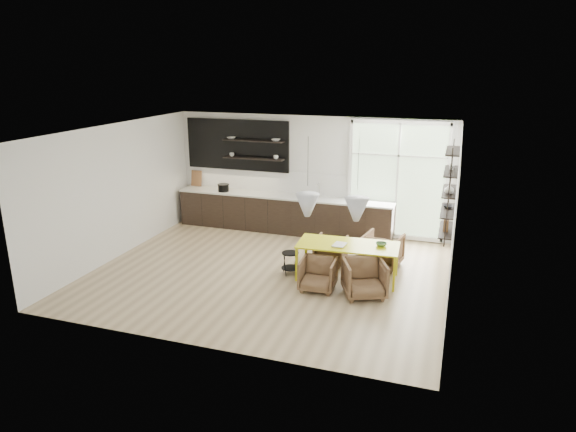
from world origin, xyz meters
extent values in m
cube|color=#C8AF86|center=(0.00, 0.00, -0.01)|extent=(7.00, 6.00, 0.01)
cube|color=white|center=(0.00, 3.00, 1.45)|extent=(7.00, 0.02, 2.90)
cube|color=white|center=(-3.50, 0.00, 1.45)|extent=(0.02, 6.00, 2.90)
cube|color=white|center=(3.50, 0.00, 1.45)|extent=(0.02, 6.00, 2.90)
cube|color=silver|center=(0.00, 0.00, 2.90)|extent=(7.00, 6.00, 0.01)
cube|color=#B2D1A5|center=(2.15, 2.97, 1.45)|extent=(2.20, 0.02, 2.70)
cube|color=white|center=(2.15, 2.94, 1.45)|extent=(2.30, 0.08, 2.80)
cone|color=silver|center=(0.95, -0.50, 1.65)|extent=(0.44, 0.44, 0.42)
cone|color=silver|center=(1.85, -0.50, 1.65)|extent=(0.44, 0.44, 0.42)
cylinder|color=black|center=(0.95, -0.50, 2.46)|extent=(0.01, 0.01, 0.89)
cylinder|color=black|center=(1.85, -0.50, 2.46)|extent=(0.01, 0.01, 0.89)
cube|color=black|center=(-0.60, 2.67, 0.45)|extent=(5.50, 0.65, 0.90)
cube|color=silver|center=(-0.60, 2.67, 0.92)|extent=(5.54, 0.69, 0.04)
cube|color=white|center=(-0.60, 2.98, 1.20)|extent=(5.50, 0.02, 0.55)
cube|color=black|center=(-1.95, 2.96, 2.10)|extent=(2.80, 0.06, 1.30)
cube|color=black|center=(-1.45, 2.82, 2.25)|extent=(1.60, 0.28, 0.03)
cube|color=black|center=(-1.45, 2.82, 1.80)|extent=(1.60, 0.28, 0.03)
cube|color=brown|center=(-3.15, 2.90, 1.15)|extent=(0.30, 0.10, 0.42)
cylinder|color=silver|center=(0.30, 2.77, 1.12)|extent=(0.02, 0.02, 0.40)
imported|color=white|center=(-2.05, 2.82, 2.29)|extent=(0.22, 0.22, 0.05)
imported|color=white|center=(-0.85, 2.82, 2.29)|extent=(0.22, 0.22, 0.05)
imported|color=white|center=(-2.05, 2.82, 1.86)|extent=(0.12, 0.12, 0.10)
imported|color=white|center=(-0.85, 2.82, 1.86)|extent=(0.12, 0.12, 0.10)
cylinder|color=black|center=(-2.20, 2.56, 1.03)|extent=(0.28, 0.28, 0.17)
cube|color=black|center=(3.36, 0.60, 1.70)|extent=(0.02, 0.02, 1.90)
cube|color=black|center=(3.36, 1.80, 1.70)|extent=(0.02, 0.02, 1.90)
cube|color=black|center=(3.36, 1.20, 0.90)|extent=(0.26, 1.20, 0.02)
cube|color=black|center=(3.36, 1.20, 1.30)|extent=(0.26, 1.20, 0.02)
cube|color=black|center=(3.36, 1.20, 1.70)|extent=(0.26, 1.20, 0.02)
cube|color=black|center=(3.36, 1.20, 2.10)|extent=(0.26, 1.20, 0.03)
cube|color=black|center=(3.36, 1.20, 2.50)|extent=(0.26, 1.20, 0.03)
imported|color=white|center=(3.36, 0.95, 1.81)|extent=(0.18, 0.18, 0.19)
imported|color=#333338|center=(3.36, 1.40, 1.34)|extent=(0.22, 0.22, 0.05)
imported|color=white|center=(3.36, 1.30, 2.16)|extent=(0.10, 0.10, 0.09)
cube|color=brown|center=(3.36, 1.10, 1.03)|extent=(0.10, 0.18, 0.24)
cube|color=#D5D30F|center=(1.57, 0.24, 0.70)|extent=(2.01, 0.99, 0.03)
cube|color=#D5D30F|center=(0.66, -0.21, 0.34)|extent=(0.05, 0.05, 0.69)
cube|color=#D5D30F|center=(0.62, 0.58, 0.34)|extent=(0.05, 0.05, 0.69)
cube|color=#D5D30F|center=(2.53, -0.11, 0.34)|extent=(0.05, 0.05, 0.69)
cube|color=#D5D30F|center=(2.49, 0.69, 0.34)|extent=(0.05, 0.05, 0.69)
imported|color=brown|center=(1.07, 0.92, 0.30)|extent=(0.64, 0.66, 0.59)
imported|color=brown|center=(2.14, 1.11, 0.35)|extent=(0.87, 0.89, 0.70)
imported|color=brown|center=(1.16, -0.45, 0.30)|extent=(0.68, 0.70, 0.61)
imported|color=brown|center=(2.04, -0.46, 0.34)|extent=(0.97, 0.98, 0.68)
cylinder|color=black|center=(0.43, 0.09, 0.45)|extent=(0.34, 0.34, 0.02)
cylinder|color=black|center=(0.43, 0.09, 0.13)|extent=(0.36, 0.36, 0.02)
cylinder|color=black|center=(0.57, 0.03, 0.22)|extent=(0.01, 0.01, 0.45)
cylinder|color=black|center=(0.49, 0.24, 0.22)|extent=(0.01, 0.01, 0.45)
cylinder|color=black|center=(0.28, 0.16, 0.22)|extent=(0.01, 0.01, 0.45)
cylinder|color=black|center=(0.36, -0.05, 0.22)|extent=(0.01, 0.01, 0.45)
imported|color=white|center=(1.31, 0.13, 0.73)|extent=(0.26, 0.33, 0.03)
imported|color=#507A49|center=(2.20, 0.35, 0.75)|extent=(0.24, 0.24, 0.07)
camera|label=1|loc=(3.45, -9.11, 4.13)|focal=32.00mm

